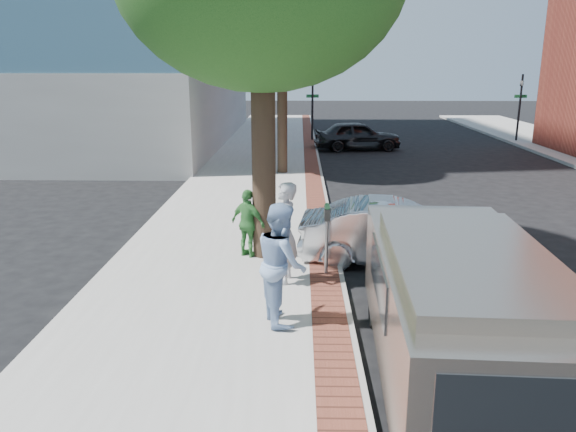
{
  "coord_description": "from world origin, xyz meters",
  "views": [
    {
      "loc": [
        0.17,
        -10.14,
        4.33
      ],
      "look_at": [
        -0.06,
        1.4,
        1.2
      ],
      "focal_mm": 35.0,
      "sensor_mm": 36.0,
      "label": 1
    }
  ],
  "objects_px": {
    "person_officer": "(282,263)",
    "sedan_silver": "(397,234)",
    "van": "(457,303)",
    "person_green": "(248,223)",
    "person_gray": "(285,233)",
    "parking_meter": "(327,224)",
    "bg_car": "(358,136)"
  },
  "relations": [
    {
      "from": "bg_car",
      "to": "person_green",
      "type": "bearing_deg",
      "value": 158.76
    },
    {
      "from": "parking_meter",
      "to": "person_green",
      "type": "bearing_deg",
      "value": 148.59
    },
    {
      "from": "sedan_silver",
      "to": "van",
      "type": "xyz_separation_m",
      "value": [
        0.01,
        -4.71,
        0.43
      ]
    },
    {
      "from": "sedan_silver",
      "to": "person_gray",
      "type": "bearing_deg",
      "value": 127.35
    },
    {
      "from": "person_officer",
      "to": "sedan_silver",
      "type": "xyz_separation_m",
      "value": [
        2.46,
        3.23,
        -0.46
      ]
    },
    {
      "from": "parking_meter",
      "to": "person_green",
      "type": "height_order",
      "value": "person_green"
    },
    {
      "from": "person_gray",
      "to": "sedan_silver",
      "type": "bearing_deg",
      "value": 126.97
    },
    {
      "from": "person_green",
      "to": "van",
      "type": "height_order",
      "value": "van"
    },
    {
      "from": "person_green",
      "to": "van",
      "type": "bearing_deg",
      "value": 159.01
    },
    {
      "from": "person_gray",
      "to": "person_green",
      "type": "bearing_deg",
      "value": -144.95
    },
    {
      "from": "person_green",
      "to": "bg_car",
      "type": "distance_m",
      "value": 17.72
    },
    {
      "from": "parking_meter",
      "to": "person_gray",
      "type": "xyz_separation_m",
      "value": [
        -0.85,
        -0.48,
        -0.05
      ]
    },
    {
      "from": "parking_meter",
      "to": "bg_car",
      "type": "xyz_separation_m",
      "value": [
        2.45,
        18.26,
        -0.45
      ]
    },
    {
      "from": "person_gray",
      "to": "parking_meter",
      "type": "bearing_deg",
      "value": 125.63
    },
    {
      "from": "person_gray",
      "to": "person_green",
      "type": "distance_m",
      "value": 1.76
    },
    {
      "from": "parking_meter",
      "to": "bg_car",
      "type": "height_order",
      "value": "parking_meter"
    },
    {
      "from": "parking_meter",
      "to": "bg_car",
      "type": "distance_m",
      "value": 18.43
    },
    {
      "from": "person_officer",
      "to": "person_green",
      "type": "xyz_separation_m",
      "value": [
        -0.85,
        3.27,
        -0.25
      ]
    },
    {
      "from": "van",
      "to": "person_gray",
      "type": "bearing_deg",
      "value": 130.28
    },
    {
      "from": "parking_meter",
      "to": "person_gray",
      "type": "distance_m",
      "value": 0.98
    },
    {
      "from": "person_green",
      "to": "sedan_silver",
      "type": "height_order",
      "value": "person_green"
    },
    {
      "from": "person_officer",
      "to": "sedan_silver",
      "type": "bearing_deg",
      "value": -51.7
    },
    {
      "from": "person_gray",
      "to": "van",
      "type": "height_order",
      "value": "person_gray"
    },
    {
      "from": "person_gray",
      "to": "bg_car",
      "type": "bearing_deg",
      "value": 175.89
    },
    {
      "from": "person_gray",
      "to": "sedan_silver",
      "type": "distance_m",
      "value": 2.9
    },
    {
      "from": "sedan_silver",
      "to": "van",
      "type": "relative_size",
      "value": 0.75
    },
    {
      "from": "parking_meter",
      "to": "person_officer",
      "type": "relative_size",
      "value": 0.72
    },
    {
      "from": "van",
      "to": "bg_car",
      "type": "bearing_deg",
      "value": 90.78
    },
    {
      "from": "sedan_silver",
      "to": "bg_car",
      "type": "height_order",
      "value": "bg_car"
    },
    {
      "from": "person_officer",
      "to": "van",
      "type": "bearing_deg",
      "value": -135.44
    },
    {
      "from": "person_officer",
      "to": "person_gray",
      "type": "bearing_deg",
      "value": -14.54
    },
    {
      "from": "parking_meter",
      "to": "van",
      "type": "height_order",
      "value": "van"
    }
  ]
}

